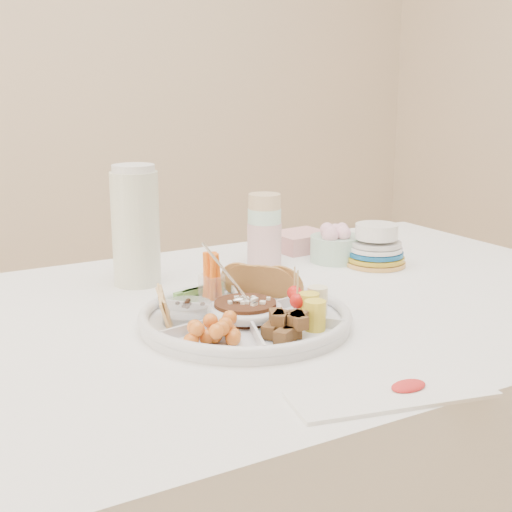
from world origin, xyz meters
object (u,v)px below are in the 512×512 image
party_tray (245,314)px  thermos (135,224)px  dining_table (283,469)px  plate_stack (376,247)px

party_tray → thermos: size_ratio=1.43×
party_tray → thermos: (-0.07, 0.36, 0.11)m
dining_table → plate_stack: plate_stack is taller
party_tray → thermos: bearing=101.3°
party_tray → plate_stack: 0.53m
dining_table → thermos: 0.62m
dining_table → party_tray: bearing=-147.9°
party_tray → plate_stack: (0.48, 0.22, 0.02)m
dining_table → party_tray: (-0.14, -0.09, 0.40)m
dining_table → party_tray: party_tray is taller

